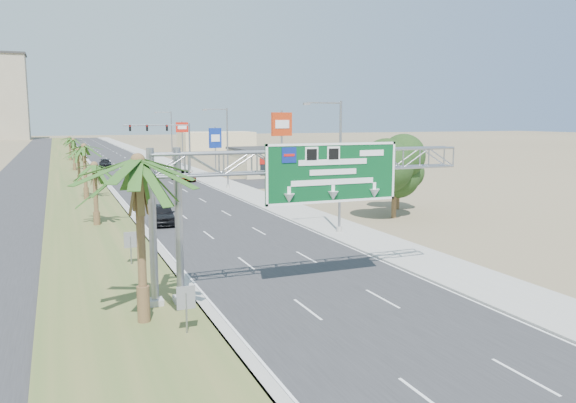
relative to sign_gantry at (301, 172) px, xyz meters
The scene contains 30 objects.
ground 11.68m from the sign_gantry, 83.89° to the right, with size 600.00×600.00×0.00m, color #8C7A59.
road 100.26m from the sign_gantry, 89.39° to the left, with size 12.00×300.00×0.02m, color #28282B.
sidewalk_right 100.71m from the sign_gantry, 84.54° to the left, with size 4.00×300.00×0.10m, color #9E9B93.
median_grass 100.65m from the sign_gantry, 95.10° to the left, with size 7.00×300.00×0.12m, color #455C28.
opposing_road 101.51m from the sign_gantry, 99.05° to the left, with size 8.00×300.00×0.02m, color #28282B.
sign_gantry is the anchor object (origin of this frame).
palm_near 8.41m from the sign_gantry, 166.68° to the right, with size 5.70×5.70×8.35m.
palm_row_b 23.66m from the sign_gantry, 110.92° to the left, with size 3.99×3.99×5.95m.
palm_row_c 39.00m from the sign_gantry, 102.50° to the left, with size 3.99×3.99×6.75m.
palm_row_d 56.73m from the sign_gantry, 98.56° to the left, with size 3.99×3.99×5.45m.
palm_row_e 75.55m from the sign_gantry, 96.41° to the left, with size 3.99×3.99×6.15m.
palm_row_f 100.44m from the sign_gantry, 94.82° to the left, with size 3.99×3.99×5.75m.
streetlight_near 14.75m from the sign_gantry, 55.30° to the left, with size 3.27×0.44×10.00m.
streetlight_mid 42.92m from the sign_gantry, 78.76° to the left, with size 3.27×0.44×10.00m.
streetlight_far 78.53m from the sign_gantry, 83.89° to the left, with size 3.27×0.44×10.00m.
signal_mast 62.37m from the sign_gantry, 84.26° to the left, with size 10.28×0.71×8.00m.
store_building 60.77m from the sign_gantry, 67.64° to the left, with size 18.00×10.00×4.00m, color #CBB889.
oak_near 22.77m from the sign_gantry, 45.02° to the left, with size 4.50×4.50×6.80m.
oak_far 27.77m from the sign_gantry, 46.48° to the left, with size 3.50×3.50×5.60m.
median_signback_a 9.06m from the sign_gantry, 149.77° to the right, with size 0.75×0.08×2.08m.
median_signback_b 11.90m from the sign_gantry, 132.65° to the left, with size 0.75×0.08×2.08m.
tower_distant 242.33m from the sign_gantry, 97.34° to the left, with size 20.00×16.00×35.00m, color gray.
building_distant_right 133.78m from the sign_gantry, 76.57° to the left, with size 20.00×12.00×5.00m, color #CBB889.
car_left_lane 21.89m from the sign_gantry, 98.96° to the left, with size 1.97×4.89×1.67m, color black.
car_mid_lane 46.55m from the sign_gantry, 90.42° to the left, with size 1.36×3.89×1.28m, color #68090A.
car_right_lane 53.20m from the sign_gantry, 84.36° to the left, with size 2.60×5.65×1.57m, color gray.
car_far 79.36m from the sign_gantry, 92.33° to the left, with size 2.08×5.13×1.49m, color black.
pole_sign_red_near 30.48m from the sign_gantry, 69.95° to the left, with size 2.41×0.79×9.53m.
pole_sign_blue 58.25m from the sign_gantry, 79.02° to the left, with size 2.02×0.70×7.51m.
pole_sign_red_far 76.72m from the sign_gantry, 82.46° to the left, with size 2.21×0.79×8.26m.
Camera 1 is at (-12.29, -15.53, 8.68)m, focal length 35.00 mm.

